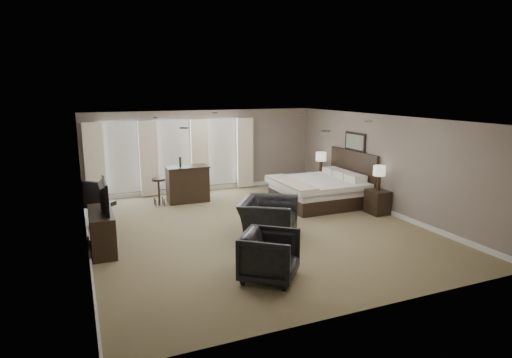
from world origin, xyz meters
name	(u,v)px	position (x,y,z in m)	size (l,w,h in m)	color
room	(255,175)	(0.00, 0.00, 1.30)	(7.60, 8.60, 2.64)	#796D4D
window_bay	(174,156)	(-1.00, 4.11, 1.20)	(5.25, 0.20, 2.30)	silver
bed	(321,179)	(2.58, 1.28, 0.74)	(2.34, 2.23, 1.49)	silver
nightstand_near	(377,202)	(3.47, -0.17, 0.32)	(0.48, 0.58, 0.63)	black
nightstand_far	(320,182)	(3.47, 2.73, 0.27)	(0.41, 0.50, 0.55)	black
lamp_near	(379,178)	(3.47, -0.17, 0.96)	(0.32, 0.32, 0.66)	beige
lamp_far	(321,163)	(3.47, 2.73, 0.90)	(0.34, 0.34, 0.71)	beige
wall_art	(355,142)	(3.70, 1.28, 1.75)	(0.04, 0.96, 0.56)	slate
dresser	(102,231)	(-3.45, -0.13, 0.41)	(0.46, 1.43, 0.83)	black
tv	(100,208)	(-3.45, -0.13, 0.90)	(1.11, 0.64, 0.15)	black
armchair_near	(268,212)	(0.02, -0.73, 0.58)	(1.32, 0.86, 1.16)	black
armchair_far	(270,254)	(-0.86, -2.71, 0.47)	(0.92, 0.86, 0.94)	black
bar_counter	(188,184)	(-0.88, 3.00, 0.53)	(1.23, 0.64, 1.07)	black
bar_stool_left	(159,192)	(-1.74, 2.90, 0.39)	(0.37, 0.37, 0.79)	black
bar_stool_right	(202,186)	(-0.40, 3.17, 0.40)	(0.37, 0.37, 0.79)	black
desk_chair	(100,203)	(-3.38, 1.53, 0.58)	(0.59, 0.59, 1.17)	black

